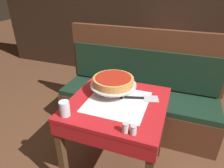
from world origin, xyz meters
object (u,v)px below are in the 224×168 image
(deep_dish_pizza, at_px, (113,81))
(pizza_server, at_px, (141,98))
(salt_shaker, at_px, (125,128))
(dining_table_rear, at_px, (164,52))
(napkin_holder, at_px, (123,78))
(pizza_pan_stand, at_px, (113,85))
(water_glass_near, at_px, (65,109))
(booth_bench, at_px, (138,101))
(dining_table_front, at_px, (117,112))
(pepper_shaker, at_px, (133,130))
(condiment_caddy, at_px, (172,43))

(deep_dish_pizza, height_order, pizza_server, deep_dish_pizza)
(deep_dish_pizza, xyz_separation_m, salt_shaker, (0.22, -0.41, -0.08))
(dining_table_rear, distance_m, napkin_holder, 1.37)
(pizza_pan_stand, bearing_deg, water_glass_near, -117.23)
(water_glass_near, xyz_separation_m, napkin_holder, (0.22, 0.59, -0.01))
(booth_bench, bearing_deg, deep_dish_pizza, -97.03)
(dining_table_rear, height_order, water_glass_near, water_glass_near)
(dining_table_front, xyz_separation_m, pepper_shaker, (0.20, -0.30, 0.13))
(condiment_caddy, bearing_deg, salt_shaker, -92.42)
(dining_table_rear, distance_m, pizza_pan_stand, 1.58)
(dining_table_front, bearing_deg, water_glass_near, -133.96)
(dining_table_rear, bearing_deg, condiment_caddy, -17.77)
(pizza_pan_stand, bearing_deg, pepper_shaker, -56.29)
(booth_bench, bearing_deg, condiment_caddy, 75.73)
(booth_bench, xyz_separation_m, napkin_holder, (-0.06, -0.41, 0.48))
(pizza_pan_stand, height_order, water_glass_near, water_glass_near)
(dining_table_rear, bearing_deg, pizza_pan_stand, -98.09)
(pizza_server, xyz_separation_m, water_glass_near, (-0.43, -0.38, 0.05))
(pizza_server, xyz_separation_m, pepper_shaker, (0.05, -0.40, 0.02))
(pizza_pan_stand, bearing_deg, dining_table_rear, 81.91)
(water_glass_near, distance_m, napkin_holder, 0.63)
(water_glass_near, height_order, napkin_holder, water_glass_near)
(salt_shaker, bearing_deg, dining_table_front, 116.94)
(dining_table_rear, height_order, condiment_caddy, condiment_caddy)
(salt_shaker, bearing_deg, dining_table_rear, 90.14)
(deep_dish_pizza, bearing_deg, pepper_shaker, -56.29)
(deep_dish_pizza, bearing_deg, dining_table_rear, 81.91)
(booth_bench, bearing_deg, salt_shaker, -81.71)
(booth_bench, distance_m, pepper_shaker, 1.14)
(pizza_pan_stand, distance_m, water_glass_near, 0.44)
(napkin_holder, relative_size, condiment_caddy, 0.66)
(dining_table_rear, relative_size, pizza_server, 2.49)
(dining_table_front, relative_size, pizza_server, 2.51)
(deep_dish_pizza, height_order, pepper_shaker, deep_dish_pizza)
(booth_bench, relative_size, salt_shaker, 27.24)
(condiment_caddy, bearing_deg, pizza_pan_stand, -101.39)
(deep_dish_pizza, xyz_separation_m, napkin_holder, (0.02, 0.20, -0.07))
(dining_table_rear, bearing_deg, napkin_holder, -98.54)
(dining_table_front, xyz_separation_m, napkin_holder, (-0.05, 0.31, 0.14))
(booth_bench, xyz_separation_m, condiment_caddy, (0.23, 0.91, 0.46))
(pepper_shaker, distance_m, condiment_caddy, 1.93)
(dining_table_front, distance_m, condiment_caddy, 1.65)
(dining_table_front, relative_size, pepper_shaker, 12.78)
(salt_shaker, height_order, pepper_shaker, salt_shaker)
(pizza_pan_stand, xyz_separation_m, napkin_holder, (0.02, 0.20, -0.03))
(water_glass_near, xyz_separation_m, pepper_shaker, (0.47, -0.02, -0.02))
(dining_table_front, height_order, water_glass_near, water_glass_near)
(water_glass_near, distance_m, salt_shaker, 0.43)
(deep_dish_pizza, xyz_separation_m, pepper_shaker, (0.27, -0.41, -0.08))
(deep_dish_pizza, distance_m, water_glass_near, 0.44)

